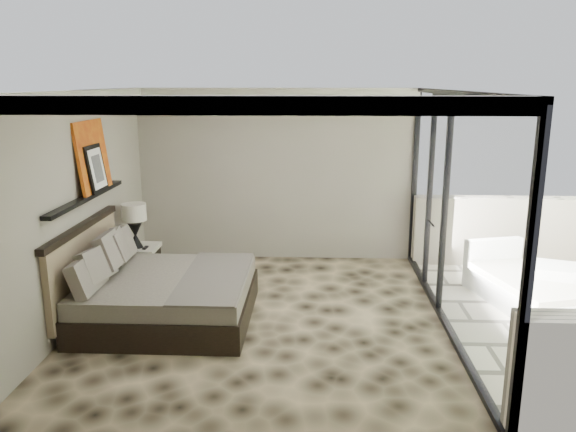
{
  "coord_description": "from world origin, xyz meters",
  "views": [
    {
      "loc": [
        0.63,
        -6.57,
        2.9
      ],
      "look_at": [
        0.3,
        0.4,
        1.22
      ],
      "focal_mm": 35.0,
      "sensor_mm": 36.0,
      "label": 1
    }
  ],
  "objects_px": {
    "ottoman": "(553,284)",
    "table_lamp": "(134,220)",
    "bed": "(160,293)",
    "nightstand": "(140,262)",
    "lounger": "(523,288)"
  },
  "relations": [
    {
      "from": "table_lamp",
      "to": "lounger",
      "type": "xyz_separation_m",
      "value": [
        5.42,
        -0.62,
        -0.73
      ]
    },
    {
      "from": "table_lamp",
      "to": "lounger",
      "type": "bearing_deg",
      "value": -6.49
    },
    {
      "from": "ottoman",
      "to": "bed",
      "type": "bearing_deg",
      "value": -171.68
    },
    {
      "from": "nightstand",
      "to": "lounger",
      "type": "distance_m",
      "value": 5.43
    },
    {
      "from": "bed",
      "to": "table_lamp",
      "type": "relative_size",
      "value": 3.18
    },
    {
      "from": "table_lamp",
      "to": "ottoman",
      "type": "height_order",
      "value": "table_lamp"
    },
    {
      "from": "bed",
      "to": "nightstand",
      "type": "height_order",
      "value": "bed"
    },
    {
      "from": "nightstand",
      "to": "lounger",
      "type": "relative_size",
      "value": 0.28
    },
    {
      "from": "table_lamp",
      "to": "lounger",
      "type": "distance_m",
      "value": 5.5
    },
    {
      "from": "bed",
      "to": "table_lamp",
      "type": "bearing_deg",
      "value": 117.86
    },
    {
      "from": "ottoman",
      "to": "lounger",
      "type": "distance_m",
      "value": 0.4
    },
    {
      "from": "bed",
      "to": "lounger",
      "type": "distance_m",
      "value": 4.76
    },
    {
      "from": "bed",
      "to": "nightstand",
      "type": "bearing_deg",
      "value": 116.07
    },
    {
      "from": "table_lamp",
      "to": "ottoman",
      "type": "bearing_deg",
      "value": -5.83
    },
    {
      "from": "ottoman",
      "to": "table_lamp",
      "type": "bearing_deg",
      "value": 174.17
    }
  ]
}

